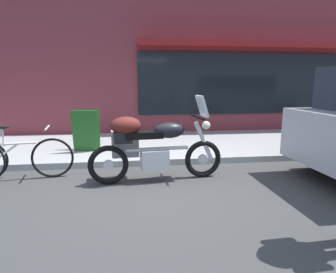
{
  "coord_description": "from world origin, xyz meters",
  "views": [
    {
      "loc": [
        -0.32,
        -4.26,
        1.61
      ],
      "look_at": [
        0.27,
        0.43,
        0.7
      ],
      "focal_mm": 30.51,
      "sensor_mm": 36.0,
      "label": 1
    }
  ],
  "objects": [
    {
      "name": "touring_motorcycle",
      "position": [
        -0.06,
        0.25,
        0.6
      ],
      "size": [
        2.21,
        0.62,
        1.4
      ],
      "color": "black",
      "rests_on": "ground_plane"
    },
    {
      "name": "ground_plane",
      "position": [
        0.0,
        0.0,
        0.0
      ],
      "size": [
        80.0,
        80.0,
        0.0
      ],
      "primitive_type": "plane",
      "color": "#3C3C3C"
    },
    {
      "name": "sandwich_board_sign",
      "position": [
        -1.31,
        2.01,
        0.57
      ],
      "size": [
        0.55,
        0.41,
        0.9
      ],
      "color": "#1E511E",
      "rests_on": "sidewalk_curb"
    },
    {
      "name": "parked_bicycle",
      "position": [
        -2.2,
        0.54,
        0.37
      ],
      "size": [
        1.72,
        0.48,
        0.93
      ],
      "color": "black",
      "rests_on": "ground_plane"
    }
  ]
}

